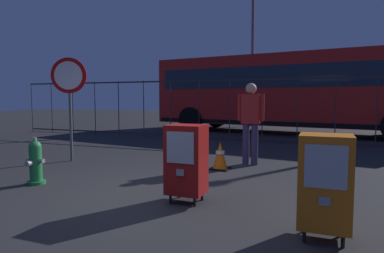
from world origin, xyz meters
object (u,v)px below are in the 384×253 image
at_px(newspaper_box_secondary, 325,181).
at_px(traffic_cone, 220,156).
at_px(newspaper_box_primary, 186,159).
at_px(street_light_near_left, 253,34).
at_px(pedestrian, 251,119).
at_px(fire_hydrant, 35,162).
at_px(stop_sign, 69,87).
at_px(bus_near, 288,89).

bearing_deg(newspaper_box_secondary, traffic_cone, 124.07).
bearing_deg(newspaper_box_primary, street_light_near_left, 97.45).
distance_m(newspaper_box_secondary, pedestrian, 3.71).
bearing_deg(fire_hydrant, newspaper_box_primary, 0.04).
height_order(traffic_cone, street_light_near_left, street_light_near_left).
relative_size(pedestrian, street_light_near_left, 0.21).
xyz_separation_m(fire_hydrant, newspaper_box_primary, (2.59, 0.00, 0.22)).
bearing_deg(pedestrian, stop_sign, -164.72).
bearing_deg(stop_sign, pedestrian, 15.28).
bearing_deg(traffic_cone, newspaper_box_primary, -85.42).
distance_m(fire_hydrant, newspaper_box_secondary, 4.32).
bearing_deg(street_light_near_left, bus_near, -55.50).
bearing_deg(stop_sign, fire_hydrant, -64.50).
bearing_deg(street_light_near_left, stop_sign, -99.53).
height_order(newspaper_box_primary, bus_near, bus_near).
relative_size(newspaper_box_primary, street_light_near_left, 0.13).
relative_size(pedestrian, traffic_cone, 3.15).
height_order(pedestrian, bus_near, bus_near).
xyz_separation_m(bus_near, street_light_near_left, (-2.01, 2.92, 2.76)).
distance_m(newspaper_box_secondary, traffic_cone, 3.32).
distance_m(newspaper_box_primary, street_light_near_left, 13.23).
relative_size(fire_hydrant, newspaper_box_secondary, 0.73).
xyz_separation_m(pedestrian, street_light_near_left, (-1.91, 9.74, 3.52)).
xyz_separation_m(newspaper_box_primary, street_light_near_left, (-1.64, 12.54, 3.90)).
bearing_deg(bus_near, fire_hydrant, -98.92).
xyz_separation_m(newspaper_box_primary, bus_near, (0.37, 9.62, 1.14)).
distance_m(newspaper_box_secondary, street_light_near_left, 14.11).
distance_m(stop_sign, traffic_cone, 3.56).
bearing_deg(traffic_cone, bus_near, 85.91).
bearing_deg(newspaper_box_primary, newspaper_box_secondary, -19.90).
bearing_deg(newspaper_box_secondary, stop_sign, 154.96).
bearing_deg(bus_near, pedestrian, -82.61).
bearing_deg(street_light_near_left, fire_hydrant, -94.35).
relative_size(newspaper_box_primary, bus_near, 0.09).
bearing_deg(bus_near, newspaper_box_secondary, -74.50).
distance_m(fire_hydrant, traffic_cone, 3.23).
distance_m(pedestrian, bus_near, 6.86).
height_order(pedestrian, traffic_cone, pedestrian).
distance_m(stop_sign, pedestrian, 3.91).
distance_m(traffic_cone, bus_near, 7.65).
height_order(newspaper_box_primary, street_light_near_left, street_light_near_left).
distance_m(newspaper_box_primary, traffic_cone, 2.16).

